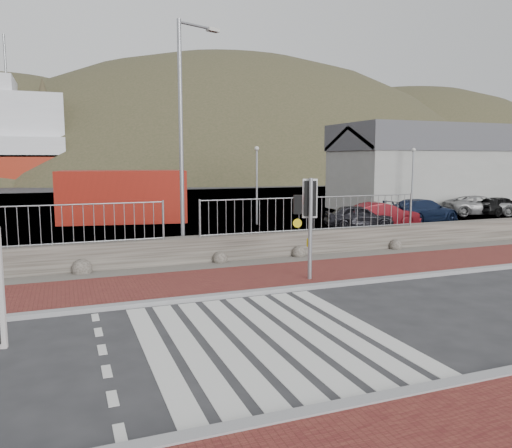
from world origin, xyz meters
name	(u,v)px	position (x,y,z in m)	size (l,w,h in m)	color
ground	(265,338)	(0.00, 0.00, 0.00)	(220.00, 220.00, 0.00)	#28282B
sidewalk_far	(204,283)	(0.00, 4.50, 0.04)	(40.00, 3.00, 0.08)	brown
kerb_near	(347,406)	(0.00, -3.00, 0.05)	(40.00, 0.25, 0.12)	gray
kerb_far	(220,296)	(0.00, 3.00, 0.05)	(40.00, 0.25, 0.12)	gray
zebra_crossing	(265,338)	(0.00, 0.00, 0.01)	(4.62, 5.60, 0.01)	silver
gravel_strip	(187,269)	(0.00, 6.50, 0.03)	(40.00, 1.50, 0.06)	#59544C
stone_wall	(181,251)	(0.00, 7.30, 0.45)	(40.00, 0.60, 0.90)	#453F38
railing	(182,210)	(0.00, 7.15, 1.82)	(18.07, 0.07, 1.22)	gray
quay	(117,208)	(0.00, 27.90, 0.00)	(120.00, 40.00, 0.50)	#4C4C4F
water	(91,185)	(0.00, 62.90, 0.00)	(220.00, 50.00, 0.05)	#3F4C54
harbor_building	(422,167)	(20.00, 19.90, 2.93)	(12.20, 6.20, 5.80)	#9E9E99
hills_backdrop	(126,297)	(6.74, 87.90, -23.05)	(254.00, 90.00, 100.00)	#353620
traffic_signal_far	(309,207)	(2.84, 3.73, 2.12)	(0.72, 0.41, 2.92)	gray
streetlight	(184,128)	(0.37, 8.15, 4.49)	(1.62, 0.77, 7.98)	gray
shipping_container	(124,196)	(-0.42, 19.69, 1.41)	(6.78, 2.83, 2.83)	maroon
car_a	(359,216)	(10.36, 12.87, 0.58)	(1.38, 3.43, 1.17)	black
car_b	(382,214)	(11.74, 12.85, 0.62)	(1.31, 3.76, 1.24)	#5F0D13
car_c	(422,211)	(14.70, 13.35, 0.66)	(1.84, 4.52, 1.31)	#121E3B
car_d	(481,206)	(20.56, 15.03, 0.60)	(2.00, 4.35, 1.21)	gray
car_e	(500,206)	(21.64, 14.58, 0.60)	(1.42, 3.53, 1.20)	black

